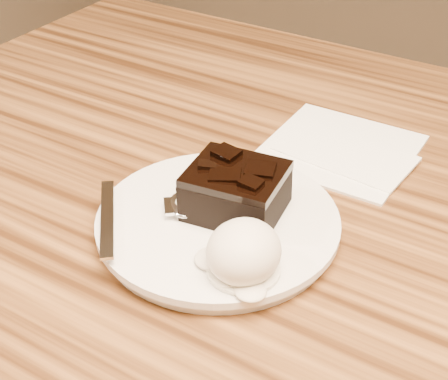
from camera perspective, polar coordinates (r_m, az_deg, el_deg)
The scene contains 9 objects.
plate at distance 0.58m, azimuth -0.52°, elevation -3.01°, with size 0.21×0.21×0.02m, color silver.
brownie at distance 0.57m, azimuth 1.02°, elevation -0.33°, with size 0.08×0.07×0.04m, color black.
ice_cream_scoop at distance 0.51m, azimuth 1.70°, elevation -5.30°, with size 0.06×0.06×0.05m, color white.
melt_puddle at distance 0.52m, azimuth 1.67°, elevation -6.85°, with size 0.06×0.06×0.00m, color white.
spoon at distance 0.58m, azimuth -3.40°, elevation -1.37°, with size 0.03×0.16×0.01m, color silver, non-canonical shape.
napkin at distance 0.71m, azimuth 9.88°, elevation 3.56°, with size 0.15×0.15×0.01m, color white.
crumb_a at distance 0.57m, azimuth 2.22°, elevation -2.71°, with size 0.01×0.01×0.00m, color black.
crumb_b at distance 0.60m, azimuth -2.14°, elevation -0.68°, with size 0.01×0.01×0.00m, color black.
crumb_c at distance 0.55m, azimuth 2.60°, elevation -3.87°, with size 0.01×0.00×0.00m, color black.
Camera 1 is at (0.13, -0.44, 1.12)m, focal length 53.35 mm.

